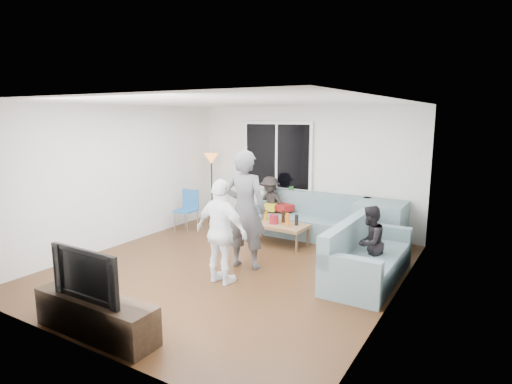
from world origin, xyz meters
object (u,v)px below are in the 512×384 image
Objects in this scene: player_right at (221,232)px; sofa_right_section at (369,252)px; sofa_back_section at (308,216)px; side_chair at (186,211)px; spectator_back at (270,203)px; floor_lamp at (212,188)px; television at (92,272)px; coffee_table at (278,234)px; player_left at (245,210)px; tv_console at (96,316)px; spectator_right at (370,243)px.

sofa_right_section is at bearing -140.92° from player_right.
side_chair reaches higher than sofa_back_section.
floor_lamp is at bearing -168.61° from spectator_back.
floor_lamp is 1.50m from spectator_back.
spectator_back is at bearing 95.23° from television.
player_right is (-1.79, -1.22, 0.34)m from sofa_right_section.
floor_lamp reaches higher than coffee_table.
coffee_table is 0.71× the size of floor_lamp.
player_left reaches higher than television.
television is (1.92, -3.82, 0.30)m from side_chair.
player_right is at bearing -43.82° from side_chair.
floor_lamp reaches higher than television.
television is at bearing 0.00° from tv_console.
spectator_right is (0.00, 0.01, 0.13)m from sofa_right_section.
player_left is 1.95m from spectator_right.
player_right is 2.02m from tv_console.
television is at bearing 74.75° from player_left.
spectator_back reaches higher than coffee_table.
player_left is (-1.84, -0.50, 0.52)m from sofa_right_section.
player_left is at bearing 83.45° from television.
television is (0.00, 0.00, 0.51)m from tv_console.
television is (-2.15, -3.15, 0.17)m from spectator_right.
player_left is at bearing -94.27° from sofa_back_section.
spectator_back is at bearing 178.09° from sofa_back_section.
floor_lamp is at bearing 68.50° from sofa_right_section.
floor_lamp is 5.15m from tv_console.
tv_console is at bearing -92.81° from coffee_table.
spectator_back is 0.72× the size of tv_console.
player_right is at bearing -51.16° from floor_lamp.
spectator_right reaches higher than television.
coffee_table is 0.58× the size of player_left.
player_right is (2.28, -1.90, 0.33)m from side_chair.
player_right reaches higher than spectator_back.
sofa_right_section reaches higher than tv_console.
tv_console is (-0.35, -1.92, -0.54)m from player_right.
side_chair is 4.13m from spectator_right.
spectator_right is 0.70× the size of tv_console.
player_left is 2.32m from spectator_back.
sofa_back_section reaches higher than coffee_table.
player_right reaches higher than sofa_right_section.
spectator_back reaches higher than sofa_right_section.
player_right is 2.19m from spectator_right.
tv_console is (-0.30, -2.64, -0.73)m from player_left.
floor_lamp is (-4.07, 1.60, 0.36)m from sofa_right_section.
floor_lamp is 1.55× the size of television.
spectator_right is at bearing 55.74° from television.
player_left reaches higher than spectator_right.
floor_lamp is 1.02× the size of player_right.
tv_console is at bearing -22.32° from spectator_right.
coffee_table is 4.02m from television.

